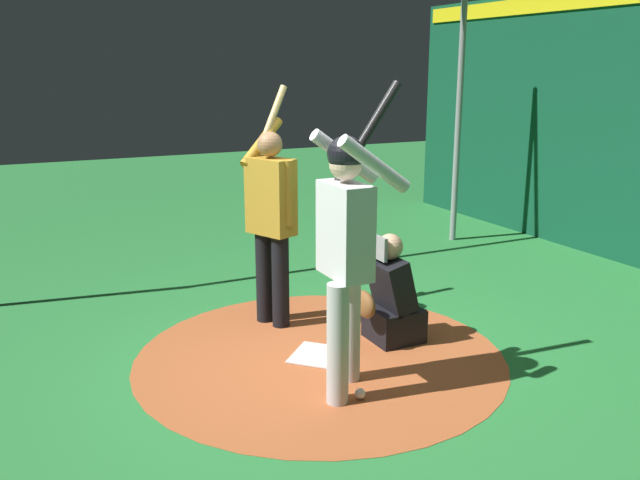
{
  "coord_description": "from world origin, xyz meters",
  "views": [
    {
      "loc": [
        2.14,
        4.37,
        2.21
      ],
      "look_at": [
        0.0,
        0.0,
        0.95
      ],
      "focal_mm": 37.55,
      "sensor_mm": 36.0,
      "label": 1
    }
  ],
  "objects": [
    {
      "name": "ground_plane",
      "position": [
        0.0,
        0.0,
        0.0
      ],
      "size": [
        25.58,
        25.58,
        0.0
      ],
      "primitive_type": "plane",
      "color": "#287A38"
    },
    {
      "name": "dirt_circle",
      "position": [
        0.0,
        0.0,
        0.0
      ],
      "size": [
        2.9,
        2.9,
        0.01
      ],
      "primitive_type": "cylinder",
      "color": "#AD562D",
      "rests_on": "ground"
    },
    {
      "name": "home_plate",
      "position": [
        0.0,
        0.0,
        0.01
      ],
      "size": [
        0.59,
        0.59,
        0.01
      ],
      "primitive_type": "cube",
      "rotation": [
        0.0,
        0.0,
        0.79
      ],
      "color": "white",
      "rests_on": "dirt_circle"
    },
    {
      "name": "batter",
      "position": [
        0.09,
        0.57,
        1.09
      ],
      "size": [
        0.68,
        0.49,
        2.13
      ],
      "color": "#BCBCC0",
      "rests_on": "ground"
    },
    {
      "name": "catcher",
      "position": [
        -0.66,
        -0.04,
        0.36
      ],
      "size": [
        0.58,
        0.4,
        0.92
      ],
      "color": "black",
      "rests_on": "ground"
    },
    {
      "name": "visitor",
      "position": [
        0.05,
        -0.84,
        0.98
      ],
      "size": [
        0.54,
        0.61,
        2.06
      ],
      "rotation": [
        0.0,
        0.0,
        0.4
      ],
      "color": "black",
      "rests_on": "ground"
    },
    {
      "name": "cage_frame",
      "position": [
        0.0,
        0.0,
        2.29
      ],
      "size": [
        6.48,
        5.17,
        3.23
      ],
      "color": "gray",
      "rests_on": "ground"
    },
    {
      "name": "baseball_0",
      "position": [
        0.06,
        0.75,
        0.04
      ],
      "size": [
        0.07,
        0.07,
        0.07
      ],
      "primitive_type": "sphere",
      "color": "white",
      "rests_on": "dirt_circle"
    },
    {
      "name": "baseball_1",
      "position": [
        -0.9,
        -1.0,
        0.04
      ],
      "size": [
        0.07,
        0.07,
        0.07
      ],
      "primitive_type": "sphere",
      "color": "white",
      "rests_on": "dirt_circle"
    }
  ]
}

